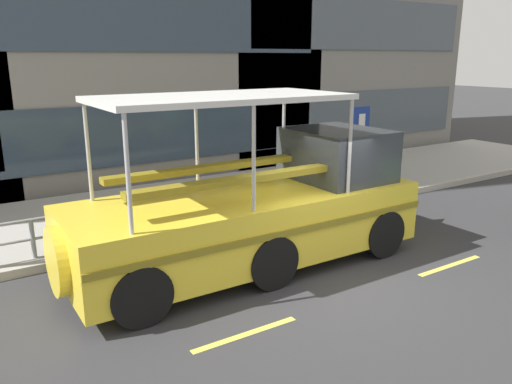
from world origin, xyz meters
TOP-DOWN VIEW (x-y plane):
  - ground_plane at (0.00, 0.00)m, footprint 120.00×120.00m
  - sidewalk at (0.00, 5.60)m, footprint 32.00×4.80m
  - curb_edge at (0.00, 3.11)m, footprint 32.00×0.18m
  - lane_centreline at (-0.00, -1.00)m, footprint 25.80×0.12m
  - curb_guardrail at (-0.63, 3.45)m, footprint 11.96×0.09m
  - parking_sign at (4.39, 3.75)m, footprint 0.60×0.12m
  - duck_tour_boat at (-0.49, 1.22)m, footprint 8.71×2.51m
  - pedestrian_near_bow at (3.11, 4.51)m, footprint 0.45×0.21m

SIDE VIEW (x-z plane):
  - ground_plane at x=0.00m, z-range 0.00..0.00m
  - lane_centreline at x=0.00m, z-range 0.00..0.01m
  - sidewalk at x=0.00m, z-range 0.00..0.18m
  - curb_edge at x=0.00m, z-range 0.00..0.18m
  - curb_guardrail at x=-0.63m, z-range 0.33..1.14m
  - duck_tour_boat at x=-0.49m, z-range -0.59..2.79m
  - pedestrian_near_bow at x=3.11m, z-range 0.34..1.90m
  - parking_sign at x=4.39m, z-range 0.63..3.13m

